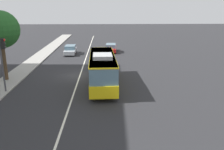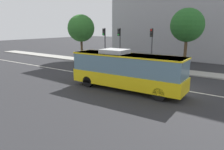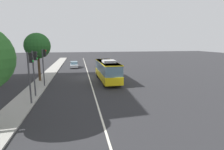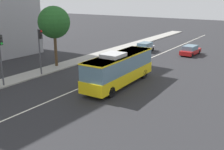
# 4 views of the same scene
# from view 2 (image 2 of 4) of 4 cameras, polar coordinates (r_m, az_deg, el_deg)

# --- Properties ---
(ground_plane) EXTENTS (160.00, 160.00, 0.00)m
(ground_plane) POSITION_cam_2_polar(r_m,az_deg,el_deg) (19.48, 16.85, -3.68)
(ground_plane) COLOR #28282B
(sidewalk_kerb) EXTENTS (80.00, 2.56, 0.14)m
(sidewalk_kerb) POSITION_cam_2_polar(r_m,az_deg,el_deg) (26.44, 22.03, 0.37)
(sidewalk_kerb) COLOR #9E9B93
(sidewalk_kerb) RESTS_ON ground_plane
(lane_centre_line) EXTENTS (76.00, 0.16, 0.01)m
(lane_centre_line) POSITION_cam_2_polar(r_m,az_deg,el_deg) (19.48, 16.85, -3.66)
(lane_centre_line) COLOR silver
(lane_centre_line) RESTS_ON ground_plane
(transit_bus) EXTENTS (10.07, 2.81, 3.46)m
(transit_bus) POSITION_cam_2_polar(r_m,az_deg,el_deg) (18.07, 3.89, 1.50)
(transit_bus) COLOR yellow
(transit_bus) RESTS_ON ground_plane
(traffic_light_near_corner) EXTENTS (0.34, 0.62, 5.20)m
(traffic_light_near_corner) POSITION_cam_2_polar(r_m,az_deg,el_deg) (30.38, -2.05, 9.46)
(traffic_light_near_corner) COLOR #47474C
(traffic_light_near_corner) RESTS_ON ground_plane
(traffic_light_mid_block) EXTENTS (0.32, 0.62, 5.20)m
(traffic_light_mid_block) POSITION_cam_2_polar(r_m,az_deg,el_deg) (29.09, 2.03, 9.31)
(traffic_light_mid_block) COLOR #47474C
(traffic_light_mid_block) RESTS_ON ground_plane
(traffic_light_far_corner) EXTENTS (0.34, 0.62, 5.20)m
(traffic_light_far_corner) POSITION_cam_2_polar(r_m,az_deg,el_deg) (26.66, 10.61, 8.78)
(traffic_light_far_corner) COLOR #47474C
(traffic_light_far_corner) RESTS_ON ground_plane
(street_tree_kerbside_left) EXTENTS (4.33, 4.33, 7.31)m
(street_tree_kerbside_left) POSITION_cam_2_polar(r_m,az_deg,el_deg) (35.28, -8.33, 12.35)
(street_tree_kerbside_left) COLOR #4C3823
(street_tree_kerbside_left) RESTS_ON ground_plane
(street_tree_kerbside_centre) EXTENTS (3.90, 3.90, 7.51)m
(street_tree_kerbside_centre) POSITION_cam_2_polar(r_m,az_deg,el_deg) (26.69, 19.60, 12.49)
(street_tree_kerbside_centre) COLOR #4C3823
(street_tree_kerbside_centre) RESTS_ON ground_plane
(office_block_background) EXTENTS (23.28, 17.50, 20.40)m
(office_block_background) POSITION_cam_2_polar(r_m,az_deg,el_deg) (44.80, 19.27, 18.38)
(office_block_background) COLOR #939399
(office_block_background) RESTS_ON ground_plane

